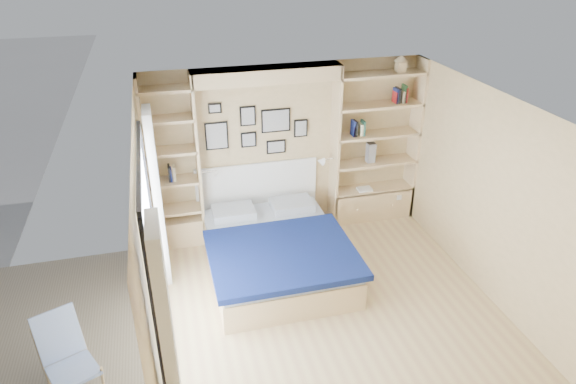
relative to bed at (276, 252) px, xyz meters
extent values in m
plane|color=tan|center=(0.45, -1.05, -0.28)|extent=(4.50, 4.50, 0.00)
plane|color=tan|center=(0.45, 1.20, 0.97)|extent=(4.00, 0.00, 4.00)
plane|color=tan|center=(0.45, -3.30, 0.97)|extent=(4.00, 0.00, 4.00)
plane|color=tan|center=(-1.55, -1.05, 0.97)|extent=(0.00, 4.50, 4.50)
plane|color=tan|center=(2.45, -1.05, 0.97)|extent=(0.00, 4.50, 4.50)
plane|color=white|center=(0.45, -1.05, 2.22)|extent=(4.50, 4.50, 0.00)
cube|color=tan|center=(-0.85, 1.02, 0.97)|extent=(0.04, 0.35, 2.50)
cube|color=tan|center=(1.15, 1.02, 0.97)|extent=(0.04, 0.35, 2.50)
cube|color=tan|center=(0.15, 1.02, 2.12)|extent=(2.00, 0.35, 0.20)
cube|color=tan|center=(2.43, 1.02, 0.97)|extent=(0.04, 0.35, 2.50)
cube|color=tan|center=(-1.53, 1.02, 0.97)|extent=(0.04, 0.35, 2.50)
cube|color=tan|center=(1.80, 1.02, -0.03)|extent=(1.30, 0.35, 0.50)
cube|color=tan|center=(-1.20, 1.02, -0.08)|extent=(0.70, 0.35, 0.40)
cube|color=black|center=(-1.52, -1.05, 1.95)|extent=(0.04, 2.08, 0.06)
cube|color=black|center=(-1.52, -1.05, -0.25)|extent=(0.04, 2.08, 0.06)
cube|color=black|center=(-1.52, -2.07, 0.82)|extent=(0.04, 0.06, 2.20)
cube|color=black|center=(-1.52, -0.03, 0.82)|extent=(0.04, 0.06, 2.20)
cube|color=silver|center=(-1.53, -1.05, 0.84)|extent=(0.01, 2.00, 2.20)
cube|color=white|center=(-1.43, -2.35, 0.87)|extent=(0.10, 0.45, 2.30)
cube|color=white|center=(-1.43, 0.25, 0.87)|extent=(0.10, 0.45, 2.30)
cube|color=tan|center=(1.80, 1.02, 0.22)|extent=(1.30, 0.35, 0.04)
cube|color=tan|center=(1.80, 1.02, 0.67)|extent=(1.30, 0.35, 0.04)
cube|color=tan|center=(1.80, 1.02, 1.12)|extent=(1.30, 0.35, 0.04)
cube|color=tan|center=(1.80, 1.02, 1.57)|extent=(1.30, 0.35, 0.04)
cube|color=tan|center=(1.80, 1.02, 2.02)|extent=(1.30, 0.35, 0.04)
cube|color=tan|center=(-1.20, 1.02, 0.27)|extent=(0.70, 0.35, 0.04)
cube|color=tan|center=(-1.20, 1.02, 0.72)|extent=(0.70, 0.35, 0.04)
cube|color=tan|center=(-1.20, 1.02, 1.17)|extent=(0.70, 0.35, 0.04)
cube|color=tan|center=(-1.20, 1.02, 1.62)|extent=(0.70, 0.35, 0.04)
cube|color=tan|center=(-1.20, 1.02, 2.02)|extent=(0.70, 0.35, 0.04)
cube|color=tan|center=(0.00, -0.01, -0.10)|extent=(1.72, 2.15, 0.38)
cube|color=#9CA2AA|center=(0.00, -0.01, 0.14)|extent=(1.68, 2.11, 0.10)
cube|color=#0B1644|center=(0.00, -0.38, 0.21)|extent=(1.82, 1.51, 0.08)
cube|color=#9CA2AA|center=(-0.43, 0.76, 0.25)|extent=(0.59, 0.43, 0.12)
cube|color=#9CA2AA|center=(0.43, 0.76, 0.25)|extent=(0.59, 0.43, 0.12)
cube|color=white|center=(0.00, 1.17, 0.44)|extent=(1.82, 0.04, 0.70)
cube|color=black|center=(-0.55, 1.17, 1.27)|extent=(0.32, 0.02, 0.40)
cube|color=gray|center=(-0.55, 1.16, 1.27)|extent=(0.28, 0.01, 0.36)
cube|color=black|center=(-0.10, 1.17, 1.52)|extent=(0.22, 0.02, 0.28)
cube|color=gray|center=(-0.10, 1.16, 1.52)|extent=(0.18, 0.01, 0.24)
cube|color=black|center=(-0.10, 1.17, 1.17)|extent=(0.22, 0.02, 0.22)
cube|color=gray|center=(-0.10, 1.16, 1.17)|extent=(0.18, 0.01, 0.18)
cube|color=black|center=(0.30, 1.17, 1.42)|extent=(0.42, 0.02, 0.34)
cube|color=gray|center=(0.30, 1.16, 1.42)|extent=(0.38, 0.01, 0.30)
cube|color=black|center=(0.30, 1.17, 1.02)|extent=(0.28, 0.02, 0.20)
cube|color=gray|center=(0.30, 1.16, 1.02)|extent=(0.24, 0.01, 0.16)
cube|color=black|center=(0.67, 1.17, 1.27)|extent=(0.20, 0.02, 0.26)
cube|color=gray|center=(0.67, 1.16, 1.27)|extent=(0.16, 0.01, 0.22)
cube|color=black|center=(-0.55, 1.17, 1.67)|extent=(0.18, 0.02, 0.14)
cube|color=gray|center=(-0.55, 1.16, 1.67)|extent=(0.14, 0.01, 0.10)
cylinder|color=silver|center=(-0.71, 0.95, 0.84)|extent=(0.20, 0.02, 0.02)
cone|color=white|center=(-0.61, 0.95, 0.82)|extent=(0.13, 0.12, 0.15)
cylinder|color=silver|center=(1.01, 0.95, 0.84)|extent=(0.20, 0.02, 0.02)
cone|color=white|center=(0.91, 0.95, 0.82)|extent=(0.13, 0.12, 0.15)
cube|color=#A51E1E|center=(1.42, 1.02, 1.22)|extent=(0.02, 0.15, 0.16)
cube|color=navy|center=(1.42, 1.02, 1.25)|extent=(0.03, 0.15, 0.23)
cube|color=black|center=(1.45, 1.02, 1.25)|extent=(0.03, 0.15, 0.23)
cube|color=#C1BE8E|center=(1.53, 1.02, 1.22)|extent=(0.04, 0.15, 0.17)
cube|color=#285F4F|center=(1.57, 1.02, 1.25)|extent=(0.03, 0.15, 0.22)
cube|color=#A51E1E|center=(2.04, 1.02, 1.67)|extent=(0.02, 0.15, 0.17)
cube|color=navy|center=(2.04, 1.02, 1.69)|extent=(0.03, 0.15, 0.21)
cube|color=black|center=(2.08, 1.02, 1.70)|extent=(0.03, 0.15, 0.22)
cube|color=#BFB28C|center=(2.15, 1.02, 1.67)|extent=(0.04, 0.15, 0.17)
cube|color=#2D6135|center=(2.17, 1.02, 1.71)|extent=(0.03, 0.15, 0.25)
cube|color=#A51E1E|center=(2.19, 1.02, 1.70)|extent=(0.03, 0.15, 0.22)
cube|color=navy|center=(-1.23, 1.02, 0.83)|extent=(0.02, 0.15, 0.18)
cube|color=black|center=(-1.25, 1.02, 0.85)|extent=(0.03, 0.15, 0.23)
cube|color=tan|center=(-1.18, 1.02, 0.84)|extent=(0.03, 0.15, 0.22)
cube|color=tan|center=(2.08, 1.02, 2.11)|extent=(0.13, 0.13, 0.15)
cone|color=tan|center=(2.08, 1.02, 2.23)|extent=(0.20, 0.20, 0.08)
cube|color=slate|center=(1.73, 1.02, 0.84)|extent=(0.12, 0.12, 0.30)
cube|color=white|center=(1.65, 0.97, 0.25)|extent=(0.22, 0.16, 0.03)
cube|color=#776B58|center=(-3.15, -1.05, -0.28)|extent=(3.20, 4.00, 0.05)
cylinder|color=tan|center=(-2.13, -1.58, -0.09)|extent=(0.08, 0.13, 0.37)
cylinder|color=tan|center=(-2.72, -1.27, 0.00)|extent=(0.15, 0.30, 0.62)
cylinder|color=tan|center=(-2.33, -1.10, 0.00)|extent=(0.15, 0.30, 0.62)
cube|color=#254CA9|center=(-2.40, -1.49, -0.02)|extent=(0.60, 0.64, 0.14)
cube|color=#254CA9|center=(-2.54, -1.16, 0.19)|extent=(0.47, 0.36, 0.50)
camera|label=1|loc=(-1.29, -5.56, 3.84)|focal=32.00mm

